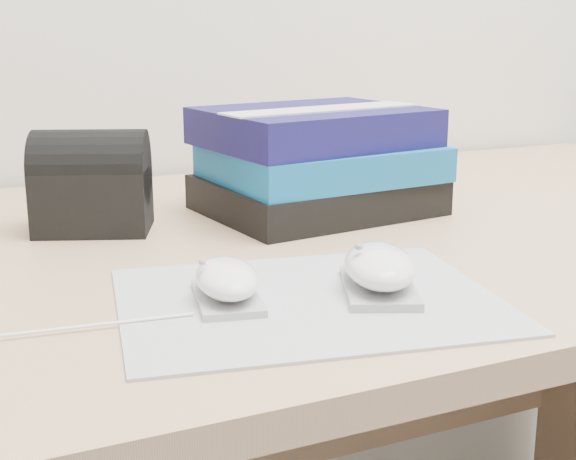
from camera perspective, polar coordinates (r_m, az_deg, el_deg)
name	(u,v)px	position (r m, az deg, el deg)	size (l,w,h in m)	color
desk	(268,394)	(1.07, -1.45, -11.56)	(1.60, 0.80, 0.73)	tan
mousepad	(308,300)	(0.70, 1.46, -5.00)	(0.33, 0.25, 0.00)	gray
mouse_rear	(227,281)	(0.69, -4.35, -3.66)	(0.07, 0.11, 0.04)	#9F9FA1
mouse_front	(379,269)	(0.72, 6.52, -2.79)	(0.10, 0.13, 0.05)	#98989B
usb_cable	(62,329)	(0.65, -15.77, -6.78)	(0.00, 0.00, 0.21)	white
book_stack	(317,161)	(1.02, 2.09, 4.91)	(0.29, 0.25, 0.13)	black
pouch	(92,182)	(0.95, -13.76, 3.31)	(0.15, 0.13, 0.12)	black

